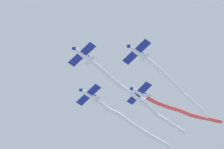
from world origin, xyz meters
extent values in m
ellipsoid|color=silver|center=(-1.45, -2.90, 69.99)|extent=(4.24, 1.42, 0.85)
sphere|color=navy|center=(-3.42, -3.17, 69.99)|extent=(0.82, 0.82, 0.72)
ellipsoid|color=#1E2847|center=(-1.97, -2.97, 70.31)|extent=(1.11, 0.71, 0.45)
cube|color=navy|center=(-1.59, -2.92, 69.88)|extent=(2.25, 6.20, 0.11)
cube|color=silver|center=(0.28, -2.65, 70.07)|extent=(1.12, 2.45, 0.09)
cube|color=navy|center=(0.20, -2.66, 70.51)|extent=(0.95, 0.24, 1.17)
cylinder|color=white|center=(1.79, -2.47, 69.76)|extent=(2.56, 1.01, 1.11)
cylinder|color=white|center=(4.16, -2.04, 69.58)|extent=(2.55, 1.29, 0.76)
cylinder|color=white|center=(6.67, -1.51, 69.52)|extent=(2.82, 1.19, 0.89)
cylinder|color=white|center=(9.17, -1.29, 69.27)|extent=(2.47, 0.75, 1.08)
cylinder|color=white|center=(11.62, -1.05, 69.04)|extent=(2.71, 1.21, 0.83)
cylinder|color=white|center=(14.08, -0.70, 68.94)|extent=(2.47, 0.95, 0.83)
cylinder|color=white|center=(16.46, -0.35, 68.66)|extent=(2.67, 1.20, 1.22)
cylinder|color=white|center=(18.72, -0.17, 68.23)|extent=(2.29, 0.86, 1.11)
cylinder|color=white|center=(20.82, -0.18, 67.96)|extent=(2.18, 0.84, 0.88)
cylinder|color=white|center=(23.17, -0.10, 67.85)|extent=(2.65, 0.78, 0.81)
sphere|color=white|center=(0.61, -2.61, 69.94)|extent=(0.73, 0.73, 0.73)
sphere|color=white|center=(2.97, -2.33, 69.57)|extent=(0.73, 0.73, 0.73)
sphere|color=white|center=(5.34, -1.75, 69.60)|extent=(0.73, 0.73, 0.73)
sphere|color=white|center=(8.00, -1.28, 69.45)|extent=(0.73, 0.73, 0.73)
sphere|color=white|center=(10.35, -1.30, 69.09)|extent=(0.73, 0.73, 0.73)
sphere|color=white|center=(12.89, -0.81, 68.99)|extent=(0.73, 0.73, 0.73)
sphere|color=white|center=(15.27, -0.59, 68.89)|extent=(0.73, 0.73, 0.73)
sphere|color=white|center=(17.66, -0.11, 68.42)|extent=(0.73, 0.73, 0.73)
sphere|color=white|center=(19.77, -0.24, 68.04)|extent=(0.73, 0.73, 0.73)
sphere|color=white|center=(21.86, -0.13, 67.89)|extent=(0.73, 0.73, 0.73)
sphere|color=white|center=(24.48, -0.07, 67.81)|extent=(0.73, 0.73, 0.73)
ellipsoid|color=silver|center=(5.98, -9.15, 69.59)|extent=(4.22, 1.20, 0.85)
sphere|color=navy|center=(4.00, -9.32, 69.59)|extent=(0.78, 0.78, 0.72)
ellipsoid|color=#1E2847|center=(5.46, -9.20, 69.91)|extent=(1.09, 0.65, 0.45)
cube|color=navy|center=(5.84, -9.16, 69.48)|extent=(1.92, 6.16, 0.11)
cube|color=silver|center=(7.72, -9.01, 69.67)|extent=(0.99, 2.43, 0.09)
cube|color=navy|center=(7.64, -9.01, 70.11)|extent=(0.95, 0.19, 1.17)
cylinder|color=white|center=(9.31, -8.76, 69.56)|extent=(2.66, 1.26, 0.87)
cylinder|color=white|center=(12.00, -8.22, 69.63)|extent=(3.08, 1.46, 0.95)
cylinder|color=white|center=(14.94, -7.54, 69.73)|extent=(3.24, 1.54, 0.94)
cylinder|color=white|center=(17.77, -6.77, 69.76)|extent=(2.91, 1.62, 0.87)
cylinder|color=white|center=(20.37, -6.13, 69.71)|extent=(2.71, 1.28, 0.91)
cylinder|color=white|center=(23.04, -5.60, 69.83)|extent=(3.04, 1.43, 1.14)
cylinder|color=white|center=(25.71, -4.95, 69.96)|extent=(2.78, 1.49, 0.85)
sphere|color=white|center=(8.06, -8.98, 69.54)|extent=(0.84, 0.84, 0.84)
sphere|color=white|center=(10.56, -8.55, 69.57)|extent=(0.84, 0.84, 0.84)
sphere|color=white|center=(13.43, -7.90, 69.68)|extent=(0.84, 0.84, 0.84)
sphere|color=white|center=(16.45, -7.18, 69.78)|extent=(0.84, 0.84, 0.84)
sphere|color=white|center=(19.10, -6.36, 69.75)|extent=(0.84, 0.84, 0.84)
sphere|color=white|center=(21.65, -5.91, 69.68)|extent=(0.84, 0.84, 0.84)
sphere|color=white|center=(24.42, -5.29, 69.97)|extent=(0.84, 0.84, 0.84)
sphere|color=white|center=(26.99, -4.61, 69.96)|extent=(0.84, 0.84, 0.84)
ellipsoid|color=silver|center=(4.80, 4.54, 70.29)|extent=(4.23, 1.23, 0.85)
sphere|color=navy|center=(2.82, 4.36, 70.29)|extent=(0.79, 0.79, 0.72)
ellipsoid|color=#1E2847|center=(4.28, 4.49, 70.61)|extent=(1.09, 0.66, 0.45)
cube|color=navy|center=(4.66, 4.53, 70.18)|extent=(1.96, 6.16, 0.11)
cube|color=silver|center=(6.55, 4.70, 70.37)|extent=(1.01, 2.43, 0.09)
cube|color=navy|center=(6.46, 4.69, 70.81)|extent=(0.95, 0.20, 1.17)
cylinder|color=white|center=(8.22, 4.96, 70.08)|extent=(2.91, 1.23, 1.12)
cylinder|color=white|center=(10.94, 5.22, 70.01)|extent=(2.83, 0.81, 0.97)
cylinder|color=white|center=(13.79, 5.36, 69.92)|extent=(3.09, 1.02, 1.14)
cylinder|color=white|center=(16.60, 5.73, 69.84)|extent=(2.88, 1.24, 0.97)
cylinder|color=white|center=(19.48, 6.16, 70.00)|extent=(3.19, 1.15, 0.92)
cylinder|color=white|center=(22.20, 6.45, 70.17)|extent=(2.52, 0.97, 0.97)
cylinder|color=white|center=(24.91, 6.72, 70.36)|extent=(3.15, 1.12, 0.96)
sphere|color=white|center=(6.88, 4.73, 70.24)|extent=(0.77, 0.77, 0.77)
sphere|color=white|center=(9.56, 5.20, 69.91)|extent=(0.77, 0.77, 0.77)
sphere|color=white|center=(12.32, 5.23, 70.10)|extent=(0.77, 0.77, 0.77)
sphere|color=white|center=(15.25, 5.49, 69.74)|extent=(0.77, 0.77, 0.77)
sphere|color=white|center=(17.95, 5.97, 69.93)|extent=(0.77, 0.77, 0.77)
sphere|color=white|center=(21.00, 6.35, 70.07)|extent=(0.77, 0.77, 0.77)
sphere|color=white|center=(23.40, 6.55, 70.27)|extent=(0.77, 0.77, 0.77)
sphere|color=white|center=(26.41, 6.89, 70.45)|extent=(0.77, 0.77, 0.77)
ellipsoid|color=silver|center=(12.24, -1.72, 69.79)|extent=(4.18, 0.92, 0.85)
sphere|color=navy|center=(10.25, -1.75, 69.79)|extent=(0.74, 0.74, 0.72)
ellipsoid|color=#1E2847|center=(11.72, -1.73, 70.11)|extent=(1.05, 0.58, 0.45)
cube|color=navy|center=(12.10, -1.72, 69.68)|extent=(1.52, 6.08, 0.11)
cube|color=silver|center=(13.99, -1.69, 69.87)|extent=(0.83, 2.38, 0.09)
cube|color=navy|center=(13.90, -1.69, 70.31)|extent=(0.95, 0.13, 1.17)
cylinder|color=#DB4C4C|center=(15.40, -1.69, 69.77)|extent=(2.19, 0.80, 0.85)
cylinder|color=#DB4C4C|center=(17.87, -1.78, 69.99)|extent=(2.93, 0.96, 1.16)
cylinder|color=#DB4C4C|center=(20.54, -2.05, 70.37)|extent=(2.78, 1.14, 1.18)
cylinder|color=#DB4C4C|center=(23.11, -2.41, 70.54)|extent=(2.71, 1.16, 0.83)
cylinder|color=#DB4C4C|center=(25.57, -2.83, 70.66)|extent=(2.57, 1.23, 1.07)
cylinder|color=#DB4C4C|center=(27.77, -3.42, 70.85)|extent=(2.37, 1.46, 0.91)
cylinder|color=#DB4C4C|center=(29.83, -4.16, 70.84)|extent=(2.37, 1.51, 0.93)
sphere|color=#DB4C4C|center=(14.32, -1.68, 69.74)|extent=(0.79, 0.79, 0.79)
sphere|color=#DB4C4C|center=(16.48, -1.69, 69.81)|extent=(0.79, 0.79, 0.79)
sphere|color=#DB4C4C|center=(19.26, -1.87, 70.18)|extent=(0.79, 0.79, 0.79)
sphere|color=#DB4C4C|center=(21.82, -2.22, 70.57)|extent=(0.79, 0.79, 0.79)
sphere|color=#DB4C4C|center=(24.40, -2.60, 70.52)|extent=(0.79, 0.79, 0.79)
sphere|color=#DB4C4C|center=(26.74, -3.06, 70.79)|extent=(0.79, 0.79, 0.79)
sphere|color=#DB4C4C|center=(28.81, -3.78, 70.90)|extent=(0.79, 0.79, 0.79)
sphere|color=#DB4C4C|center=(30.85, -4.55, 70.78)|extent=(0.79, 0.79, 0.79)
camera|label=1|loc=(-22.61, -42.15, 7.08)|focal=69.38mm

